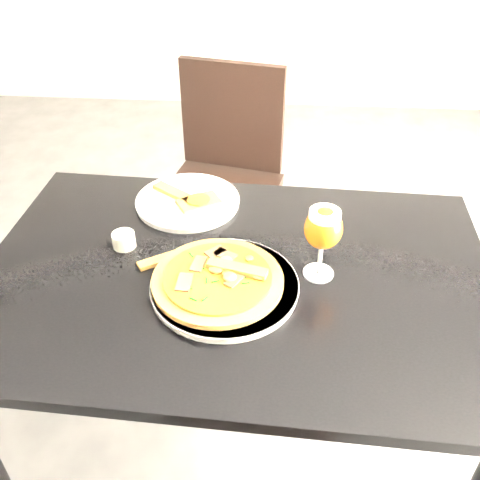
# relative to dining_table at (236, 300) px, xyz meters

# --- Properties ---
(dining_table) EXTENTS (1.23, 0.85, 0.75)m
(dining_table) POSITION_rel_dining_table_xyz_m (0.00, 0.00, 0.00)
(dining_table) COLOR black
(dining_table) RESTS_ON ground
(chair_far) EXTENTS (0.50, 0.50, 0.92)m
(chair_far) POSITION_rel_dining_table_xyz_m (-0.12, 0.85, -0.15)
(chair_far) COLOR black
(chair_far) RESTS_ON ground
(plate_main) EXTENTS (0.38, 0.38, 0.02)m
(plate_main) POSITION_rel_dining_table_xyz_m (-0.02, -0.06, 0.10)
(plate_main) COLOR white
(plate_main) RESTS_ON dining_table
(pizza) EXTENTS (0.30, 0.30, 0.03)m
(pizza) POSITION_rel_dining_table_xyz_m (-0.03, -0.06, 0.12)
(pizza) COLOR #905D22
(pizza) RESTS_ON plate_main
(plate_second) EXTENTS (0.32, 0.32, 0.02)m
(plate_second) POSITION_rel_dining_table_xyz_m (-0.16, 0.28, 0.10)
(plate_second) COLOR white
(plate_second) RESTS_ON dining_table
(crust_scraps) EXTENTS (0.21, 0.15, 0.02)m
(crust_scraps) POSITION_rel_dining_table_xyz_m (-0.15, 0.27, 0.11)
(crust_scraps) COLOR #905D22
(crust_scraps) RESTS_ON plate_second
(loose_crust) EXTENTS (0.12, 0.09, 0.01)m
(loose_crust) POSITION_rel_dining_table_xyz_m (-0.18, 0.03, 0.09)
(loose_crust) COLOR #905D22
(loose_crust) RESTS_ON dining_table
(sauce_cup) EXTENTS (0.06, 0.06, 0.04)m
(sauce_cup) POSITION_rel_dining_table_xyz_m (-0.28, 0.08, 0.11)
(sauce_cup) COLOR beige
(sauce_cup) RESTS_ON dining_table
(beer_glass) EXTENTS (0.09, 0.09, 0.18)m
(beer_glass) POSITION_rel_dining_table_xyz_m (0.19, 0.01, 0.22)
(beer_glass) COLOR #B5B9BE
(beer_glass) RESTS_ON dining_table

